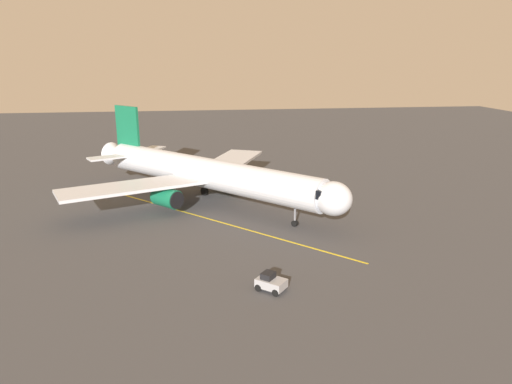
# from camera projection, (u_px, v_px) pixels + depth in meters

# --- Properties ---
(ground_plane) EXTENTS (220.00, 220.00, 0.00)m
(ground_plane) POSITION_uv_depth(u_px,v_px,m) (199.00, 201.00, 61.86)
(ground_plane) COLOR #424244
(apron_lead_in_line) EXTENTS (27.81, 29.08, 0.01)m
(apron_lead_in_line) POSITION_uv_depth(u_px,v_px,m) (209.00, 219.00, 54.91)
(apron_lead_in_line) COLOR yellow
(apron_lead_in_line) RESTS_ON ground
(airplane) EXTENTS (32.88, 33.27, 11.50)m
(airplane) POSITION_uv_depth(u_px,v_px,m) (205.00, 173.00, 59.69)
(airplane) COLOR silver
(airplane) RESTS_ON ground
(ground_crew_marshaller) EXTENTS (0.47, 0.39, 1.71)m
(ground_crew_marshaller) POSITION_uv_depth(u_px,v_px,m) (328.00, 205.00, 57.13)
(ground_crew_marshaller) COLOR #23232D
(ground_crew_marshaller) RESTS_ON ground
(ground_crew_wing_walker) EXTENTS (0.42, 0.47, 1.71)m
(ground_crew_wing_walker) POSITION_uv_depth(u_px,v_px,m) (224.00, 175.00, 71.52)
(ground_crew_wing_walker) COLOR #23232D
(ground_crew_wing_walker) RESTS_ON ground
(ground_crew_loader) EXTENTS (0.41, 0.47, 1.71)m
(ground_crew_loader) POSITION_uv_depth(u_px,v_px,m) (200.00, 179.00, 69.41)
(ground_crew_loader) COLOR #23232D
(ground_crew_loader) RESTS_ON ground
(tug_near_nose) EXTENTS (2.72, 2.63, 1.50)m
(tug_near_nose) POSITION_uv_depth(u_px,v_px,m) (271.00, 282.00, 37.97)
(tug_near_nose) COLOR #9E9EA3
(tug_near_nose) RESTS_ON ground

